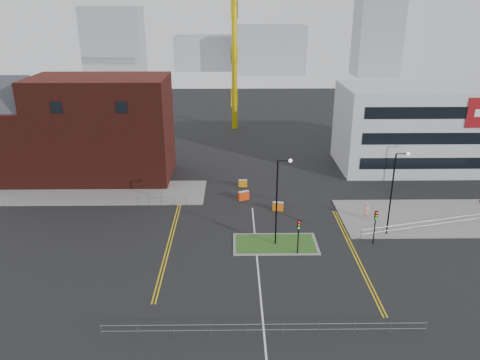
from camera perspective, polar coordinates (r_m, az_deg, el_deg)
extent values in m
plane|color=black|center=(41.33, 2.45, -13.18)|extent=(200.00, 200.00, 0.00)
cube|color=slate|center=(63.29, -17.08, -1.48)|extent=(28.00, 8.00, 0.12)
cube|color=slate|center=(58.64, 23.72, -4.18)|extent=(24.00, 10.00, 0.12)
cube|color=slate|center=(48.27, 4.33, -7.77)|extent=(8.60, 4.60, 0.08)
cube|color=#274C19|center=(48.26, 4.33, -7.75)|extent=(8.00, 4.00, 0.12)
cube|color=#421610|center=(66.67, -16.35, 6.02)|extent=(18.00, 10.00, 14.00)
cube|color=black|center=(62.37, -21.47, 8.23)|extent=(1.40, 0.10, 1.40)
cube|color=black|center=(60.05, -14.23, 8.58)|extent=(1.40, 0.10, 1.40)
cube|color=#421610|center=(71.30, -25.54, 4.07)|extent=(6.00, 10.00, 10.00)
cube|color=#2D3038|center=(70.20, -26.17, 7.97)|extent=(6.40, 8.49, 8.49)
cube|color=silver|center=(73.95, 21.77, 5.98)|extent=(25.00, 12.00, 12.00)
cube|color=black|center=(69.57, 23.17, 1.88)|extent=(22.00, 0.10, 1.60)
cube|color=black|center=(68.61, 23.58, 4.65)|extent=(22.00, 0.10, 1.60)
cube|color=black|center=(67.82, 24.01, 7.49)|extent=(22.00, 0.10, 1.60)
cylinder|color=yellow|center=(89.29, -0.70, 18.02)|extent=(1.00, 1.00, 37.39)
cylinder|color=black|center=(46.30, 4.47, -2.92)|extent=(0.16, 0.16, 9.00)
cylinder|color=black|center=(44.74, 5.40, 2.36)|extent=(1.20, 0.10, 0.10)
sphere|color=silver|center=(44.81, 6.16, 2.36)|extent=(0.36, 0.36, 0.36)
cylinder|color=black|center=(50.61, 17.94, -1.80)|extent=(0.16, 0.16, 9.00)
cylinder|color=black|center=(49.33, 19.17, 3.04)|extent=(1.20, 0.10, 0.10)
sphere|color=silver|center=(49.54, 19.83, 3.03)|extent=(0.36, 0.36, 0.36)
cylinder|color=black|center=(46.05, 7.09, -7.32)|extent=(0.12, 0.12, 3.00)
cube|color=black|center=(45.28, 7.18, -5.42)|extent=(0.28, 0.22, 0.90)
sphere|color=red|center=(45.03, 7.22, -5.15)|extent=(0.18, 0.18, 0.18)
sphere|color=orange|center=(45.16, 7.20, -5.50)|extent=(0.18, 0.18, 0.18)
sphere|color=#0CCC33|center=(45.30, 7.19, -5.84)|extent=(0.18, 0.18, 0.18)
cylinder|color=black|center=(49.48, 16.05, -5.93)|extent=(0.12, 0.12, 3.00)
cube|color=black|center=(48.77, 16.25, -4.15)|extent=(0.28, 0.22, 0.90)
sphere|color=red|center=(48.53, 16.32, -3.89)|extent=(0.18, 0.18, 0.18)
sphere|color=orange|center=(48.65, 16.29, -4.21)|extent=(0.18, 0.18, 0.18)
sphere|color=#0CCC33|center=(48.78, 16.25, -4.53)|extent=(0.18, 0.18, 0.18)
cylinder|color=gray|center=(35.87, 3.01, -17.16)|extent=(24.00, 0.04, 0.04)
cylinder|color=gray|center=(36.18, 3.00, -17.78)|extent=(24.00, 0.04, 0.04)
cylinder|color=gray|center=(37.42, -16.58, -17.27)|extent=(0.05, 0.05, 1.10)
cylinder|color=gray|center=(38.80, 21.77, -16.45)|extent=(0.05, 0.05, 1.10)
cylinder|color=gray|center=(57.34, -9.57, -2.09)|extent=(6.00, 0.04, 0.04)
cylinder|color=gray|center=(57.54, -9.54, -2.54)|extent=(6.00, 0.04, 0.04)
cylinder|color=gray|center=(58.07, -12.47, -2.54)|extent=(0.05, 0.05, 1.10)
cylinder|color=gray|center=(57.16, -6.57, -2.55)|extent=(0.05, 0.05, 1.10)
cylinder|color=gray|center=(55.58, 23.45, -4.38)|extent=(19.01, 5.04, 0.04)
cylinder|color=gray|center=(55.78, 23.38, -4.85)|extent=(19.01, 5.04, 0.04)
cylinder|color=gray|center=(50.48, 14.54, -6.43)|extent=(0.05, 0.05, 1.10)
cube|color=silver|center=(43.00, 2.30, -11.69)|extent=(0.15, 30.00, 0.01)
cube|color=gold|center=(50.33, -8.54, -6.74)|extent=(0.12, 24.00, 0.01)
cube|color=gold|center=(50.29, -8.19, -6.74)|extent=(0.12, 24.00, 0.01)
cube|color=gold|center=(47.81, 13.63, -8.71)|extent=(0.12, 20.00, 0.01)
cube|color=gold|center=(47.89, 13.98, -8.69)|extent=(0.12, 20.00, 0.01)
cube|color=gray|center=(159.22, -15.11, 15.82)|extent=(18.00, 12.00, 22.00)
cube|color=gray|center=(165.33, 3.57, 15.58)|extent=(24.00, 12.00, 16.00)
cube|color=gray|center=(166.28, 16.43, 16.92)|extent=(14.00, 12.00, 28.00)
cube|color=gray|center=(175.12, -2.78, 15.23)|extent=(30.00, 12.00, 12.00)
imported|color=pink|center=(54.78, 15.19, -3.73)|extent=(0.85, 0.69, 2.01)
cube|color=red|center=(58.24, 0.44, -1.92)|extent=(1.43, 0.98, 1.14)
cube|color=silver|center=(58.04, 0.44, -1.46)|extent=(1.43, 0.98, 0.14)
cube|color=orange|center=(55.53, 4.65, -3.23)|extent=(1.31, 0.65, 1.05)
cube|color=silver|center=(55.34, 4.66, -2.78)|extent=(1.31, 0.65, 0.13)
cube|color=orange|center=(62.45, 0.36, -0.40)|extent=(1.16, 0.44, 0.95)
cube|color=silver|center=(62.30, 0.36, -0.04)|extent=(1.16, 0.44, 0.11)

